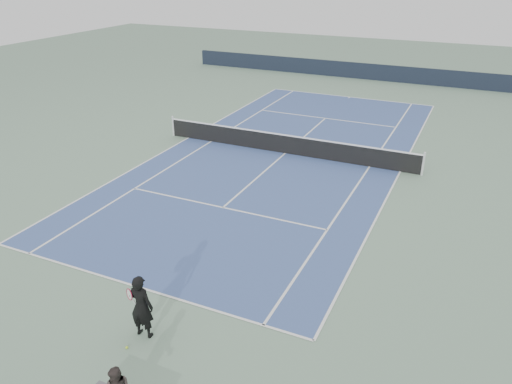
% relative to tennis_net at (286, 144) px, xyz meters
% --- Properties ---
extents(ground, '(80.00, 80.00, 0.00)m').
position_rel_tennis_net_xyz_m(ground, '(0.00, 0.00, -0.50)').
color(ground, slate).
extents(court_surface, '(10.97, 23.77, 0.01)m').
position_rel_tennis_net_xyz_m(court_surface, '(0.00, 0.00, -0.50)').
color(court_surface, '#3A518A').
rests_on(court_surface, ground).
extents(tennis_net, '(12.90, 0.10, 1.07)m').
position_rel_tennis_net_xyz_m(tennis_net, '(0.00, 0.00, 0.00)').
color(tennis_net, silver).
rests_on(tennis_net, ground).
extents(windscreen_far, '(30.00, 0.25, 1.20)m').
position_rel_tennis_net_xyz_m(windscreen_far, '(0.00, 17.88, 0.10)').
color(windscreen_far, black).
rests_on(windscreen_far, ground).
extents(tennis_player, '(0.80, 0.52, 1.75)m').
position_rel_tennis_net_xyz_m(tennis_player, '(1.53, -13.43, 0.37)').
color(tennis_player, black).
rests_on(tennis_player, ground).
extents(tennis_ball, '(0.07, 0.07, 0.07)m').
position_rel_tennis_net_xyz_m(tennis_ball, '(1.44, -14.03, -0.47)').
color(tennis_ball, '#BFE42E').
rests_on(tennis_ball, ground).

